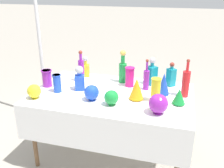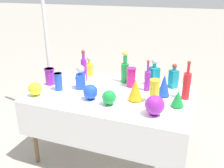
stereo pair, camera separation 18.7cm
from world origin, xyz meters
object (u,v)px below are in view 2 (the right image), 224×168
(tall_bottle_0, at_px, (125,70))
(square_decanter_1, at_px, (154,74))
(slender_vase_3, at_px, (131,77))
(round_bowl_0, at_px, (90,92))
(square_decanter_2, at_px, (81,78))
(square_decanter_0, at_px, (89,68))
(slender_vase_2, at_px, (155,91))
(fluted_vase_0, at_px, (164,85))
(square_decanter_3, at_px, (173,78))
(tall_bottle_2, at_px, (187,85))
(tall_bottle_1, at_px, (84,68))
(fluted_vase_1, at_px, (135,89))
(round_bowl_2, at_px, (109,97))
(cardboard_box_behind_left, at_px, (118,98))
(slender_vase_1, at_px, (50,76))
(round_bowl_3, at_px, (35,89))
(slender_vase_0, at_px, (58,81))
(canopy_pole, at_px, (47,43))
(fluted_vase_2, at_px, (178,99))
(round_bowl_1, at_px, (155,105))
(tall_bottle_3, at_px, (147,80))

(tall_bottle_0, xyz_separation_m, square_decanter_1, (0.32, 0.02, -0.02))
(slender_vase_3, xyz_separation_m, round_bowl_0, (-0.27, -0.45, -0.03))
(square_decanter_2, bearing_deg, square_decanter_1, 26.77)
(square_decanter_0, xyz_separation_m, slender_vase_2, (0.90, -0.48, 0.02))
(fluted_vase_0, bearing_deg, square_decanter_2, -172.91)
(square_decanter_3, bearing_deg, square_decanter_2, -158.07)
(tall_bottle_0, bearing_deg, tall_bottle_2, -17.07)
(tall_bottle_1, distance_m, fluted_vase_1, 0.76)
(round_bowl_2, xyz_separation_m, cardboard_box_behind_left, (-0.39, 1.36, -0.67))
(slender_vase_1, height_order, fluted_vase_0, fluted_vase_0)
(round_bowl_3, bearing_deg, tall_bottle_0, 42.52)
(square_decanter_0, bearing_deg, tall_bottle_2, -13.60)
(square_decanter_1, distance_m, round_bowl_3, 1.26)
(round_bowl_3, bearing_deg, tall_bottle_1, 64.13)
(round_bowl_0, bearing_deg, slender_vase_3, 58.64)
(slender_vase_0, bearing_deg, square_decanter_3, 23.93)
(tall_bottle_0, height_order, square_decanter_2, tall_bottle_0)
(round_bowl_3, distance_m, cardboard_box_behind_left, 1.62)
(canopy_pole, bearing_deg, tall_bottle_1, -25.34)
(square_decanter_3, height_order, fluted_vase_2, square_decanter_3)
(tall_bottle_2, height_order, slender_vase_1, tall_bottle_2)
(slender_vase_3, distance_m, fluted_vase_0, 0.40)
(fluted_vase_1, relative_size, round_bowl_2, 1.53)
(square_decanter_1, relative_size, square_decanter_2, 1.19)
(square_decanter_3, relative_size, round_bowl_1, 1.51)
(square_decanter_1, xyz_separation_m, slender_vase_2, (0.10, -0.43, -0.01))
(tall_bottle_0, distance_m, slender_vase_2, 0.58)
(square_decanter_0, xyz_separation_m, cardboard_box_behind_left, (0.13, 0.69, -0.69))
(round_bowl_0, relative_size, round_bowl_2, 1.07)
(square_decanter_0, xyz_separation_m, square_decanter_3, (1.01, -0.03, 0.02))
(square_decanter_1, relative_size, square_decanter_3, 1.15)
(slender_vase_0, relative_size, fluted_vase_0, 0.84)
(round_bowl_0, relative_size, round_bowl_3, 1.07)
(slender_vase_1, bearing_deg, slender_vase_3, 16.10)
(fluted_vase_1, bearing_deg, round_bowl_0, -161.99)
(fluted_vase_1, distance_m, round_bowl_0, 0.43)
(square_decanter_2, relative_size, round_bowl_1, 1.47)
(square_decanter_2, relative_size, slender_vase_1, 1.41)
(tall_bottle_3, distance_m, cardboard_box_behind_left, 1.32)
(slender_vase_0, distance_m, round_bowl_0, 0.42)
(fluted_vase_0, distance_m, cardboard_box_behind_left, 1.47)
(fluted_vase_1, bearing_deg, square_decanter_2, 172.28)
(tall_bottle_2, bearing_deg, round_bowl_2, -149.31)
(slender_vase_0, bearing_deg, tall_bottle_1, 69.87)
(tall_bottle_0, height_order, slender_vase_1, tall_bottle_0)
(tall_bottle_3, bearing_deg, square_decanter_1, 78.53)
(tall_bottle_3, relative_size, square_decanter_1, 1.08)
(slender_vase_0, bearing_deg, round_bowl_1, -9.92)
(tall_bottle_1, bearing_deg, tall_bottle_3, -2.36)
(slender_vase_3, bearing_deg, tall_bottle_1, -178.80)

